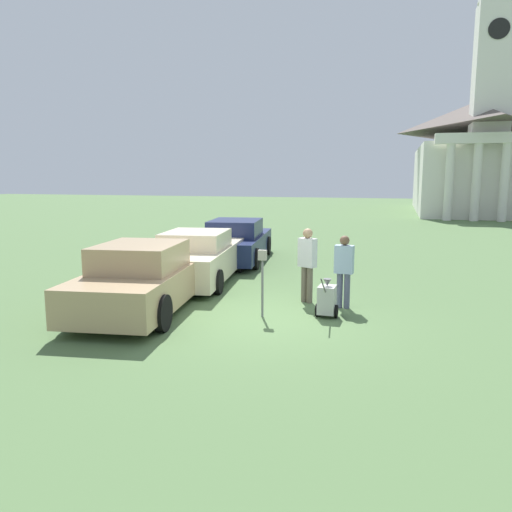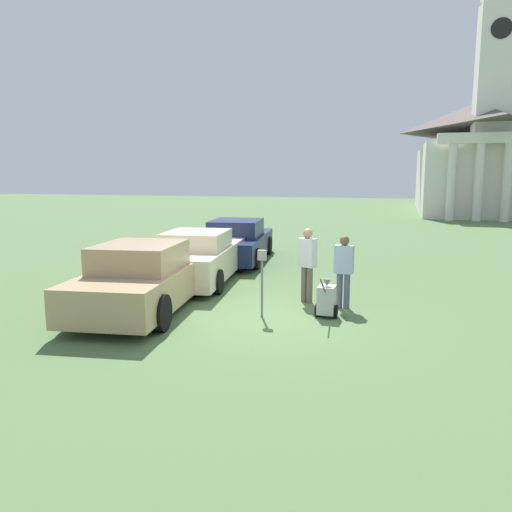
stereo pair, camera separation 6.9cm
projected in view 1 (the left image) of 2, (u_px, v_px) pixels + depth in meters
The scene contains 9 objects.
ground_plane at pixel (261, 319), 10.66m from camera, with size 120.00×120.00×0.00m, color #517042.
parked_car_tan at pixel (143, 279), 11.27m from camera, with size 2.51×5.04×1.55m.
parked_car_cream at pixel (198, 258), 14.34m from camera, with size 2.47×5.01×1.47m.
parked_car_navy at pixel (236, 242), 17.81m from camera, with size 2.51×5.31×1.49m.
parking_meter at pixel (262, 271), 10.67m from camera, with size 0.18×0.09×1.47m.
person_worker at pixel (307, 260), 11.92m from camera, with size 0.47×0.39×1.79m.
person_supervisor at pixel (344, 267), 11.41m from camera, with size 0.44×0.27×1.69m.
equipment_cart at pixel (327, 300), 10.76m from camera, with size 0.48×0.99×1.00m.
church at pixel (473, 151), 41.14m from camera, with size 8.72×19.08×22.19m.
Camera 1 is at (2.67, -9.96, 3.03)m, focal length 35.00 mm.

